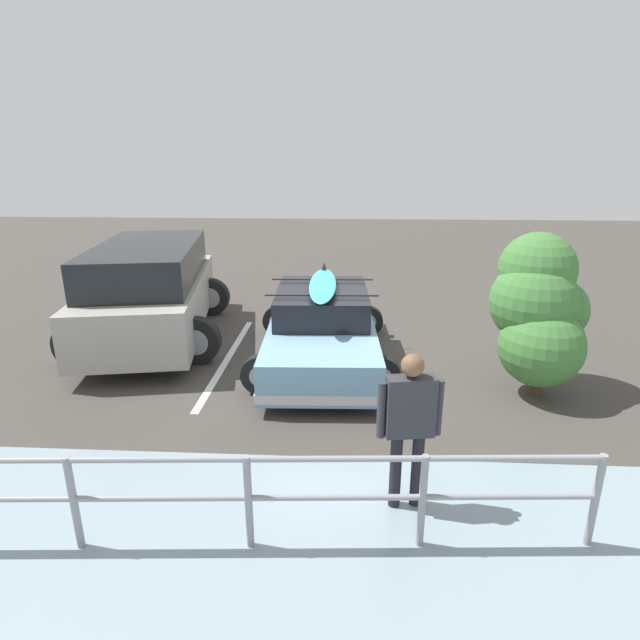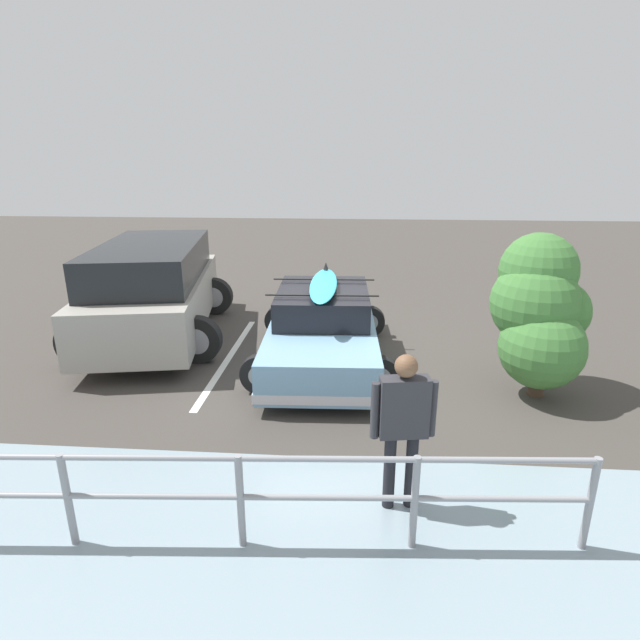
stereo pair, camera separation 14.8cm
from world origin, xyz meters
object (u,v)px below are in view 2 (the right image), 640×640
(sedan_car, at_px, (323,327))
(suv_car, at_px, (154,289))
(bush_near_left, at_px, (542,312))
(person_bystander, at_px, (403,419))

(sedan_car, bearing_deg, suv_car, -16.23)
(suv_car, height_order, bush_near_left, bush_near_left)
(sedan_car, height_order, suv_car, suv_car)
(sedan_car, distance_m, suv_car, 3.57)
(bush_near_left, bearing_deg, person_bystander, 51.95)
(sedan_car, bearing_deg, person_bystander, 105.26)
(sedan_car, relative_size, person_bystander, 2.60)
(bush_near_left, bearing_deg, sedan_car, -16.23)
(suv_car, bearing_deg, person_bystander, 132.43)
(sedan_car, height_order, bush_near_left, bush_near_left)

